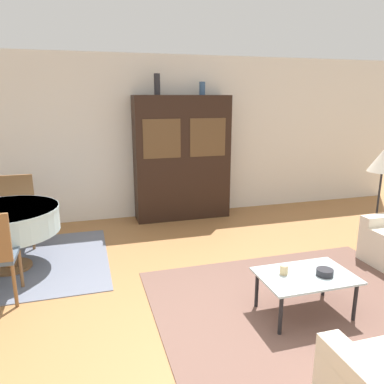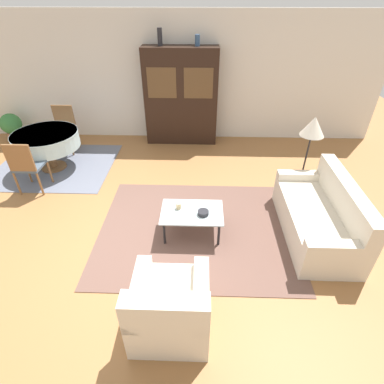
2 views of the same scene
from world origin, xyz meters
name	(u,v)px [view 1 (image 1 of 2)]	position (x,y,z in m)	size (l,w,h in m)	color
ground_plane	(215,338)	(0.00, 0.00, 0.00)	(14.00, 14.00, 0.00)	#9E6B3D
wall_back	(144,138)	(0.00, 3.63, 1.35)	(10.00, 0.06, 2.70)	silver
area_rug	(304,307)	(1.01, 0.21, 0.01)	(2.91, 2.38, 0.01)	brown
dining_rug	(12,265)	(-1.92, 2.05, 0.01)	(2.30, 1.95, 0.01)	slate
coffee_table	(306,279)	(0.94, 0.13, 0.37)	(0.88, 0.59, 0.40)	black
display_cabinet	(182,158)	(0.59, 3.36, 1.03)	(1.58, 0.44, 2.05)	black
dining_table	(5,221)	(-1.92, 1.97, 0.61)	(1.22, 1.22, 0.75)	brown
dining_chair_far	(17,206)	(-1.92, 2.80, 0.55)	(0.44, 0.44, 0.96)	brown
floor_lamp	(383,164)	(2.84, 1.37, 1.15)	(0.39, 0.39, 1.36)	black
cup	(284,270)	(0.75, 0.20, 0.45)	(0.08, 0.08, 0.09)	tan
bowl	(325,272)	(1.10, 0.07, 0.44)	(0.16, 0.16, 0.06)	#232328
vase_tall	(157,84)	(0.20, 3.36, 2.22)	(0.10, 0.10, 0.33)	#232328
vase_short	(202,88)	(0.94, 3.36, 2.16)	(0.10, 0.10, 0.21)	#33517A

